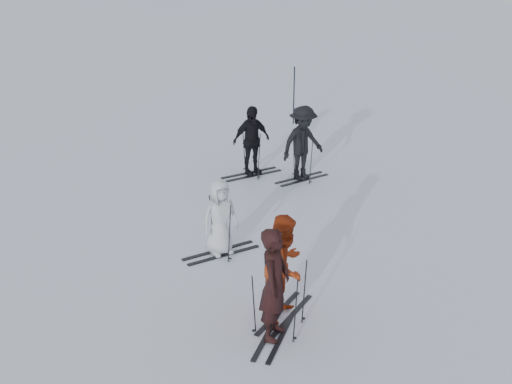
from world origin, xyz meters
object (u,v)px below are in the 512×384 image
(skier_grey, at_px, (220,218))
(skier_near_dark, at_px, (275,286))
(piste_marker, at_px, (294,96))
(skier_red, at_px, (285,268))
(skier_uphill_far, at_px, (303,144))
(skier_uphill_left, at_px, (251,142))

(skier_grey, bearing_deg, skier_near_dark, -102.57)
(skier_near_dark, relative_size, piste_marker, 0.96)
(skier_near_dark, bearing_deg, skier_red, 0.91)
(skier_near_dark, bearing_deg, skier_uphill_far, 10.62)
(piste_marker, bearing_deg, skier_uphill_far, -60.26)
(skier_uphill_far, distance_m, piste_marker, 5.60)
(skier_near_dark, height_order, skier_uphill_far, skier_uphill_far)
(skier_near_dark, relative_size, skier_grey, 1.20)
(skier_grey, bearing_deg, skier_uphill_far, 34.35)
(skier_uphill_left, bearing_deg, skier_grey, -128.46)
(piste_marker, bearing_deg, skier_near_dark, -63.99)
(skier_uphill_left, xyz_separation_m, piste_marker, (-1.41, 5.24, 0.05))
(skier_red, bearing_deg, skier_near_dark, -168.16)
(skier_red, height_order, skier_grey, skier_red)
(skier_grey, bearing_deg, skier_uphill_left, 51.28)
(skier_red, distance_m, skier_uphill_far, 6.78)
(skier_red, distance_m, skier_uphill_left, 7.14)
(piste_marker, bearing_deg, skier_red, -63.32)
(skier_red, relative_size, skier_uphill_left, 0.97)
(skier_near_dark, distance_m, skier_uphill_far, 7.44)
(skier_near_dark, height_order, piste_marker, piste_marker)
(skier_red, xyz_separation_m, piste_marker, (-5.55, 11.05, 0.07))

